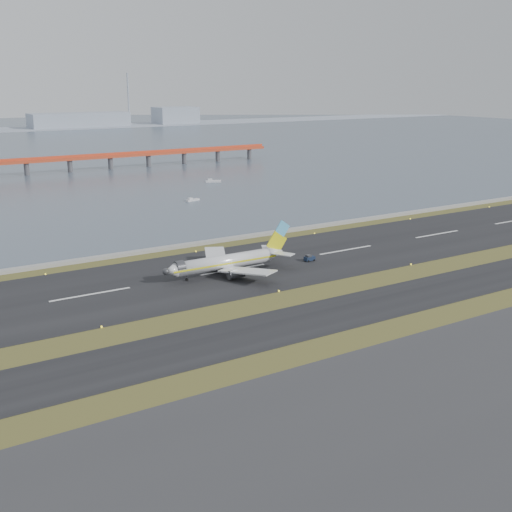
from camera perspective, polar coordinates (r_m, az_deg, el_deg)
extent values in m
plane|color=#354016|center=(152.28, 3.63, -3.96)|extent=(1000.00, 1000.00, 0.00)
cube|color=#303033|center=(115.73, 20.01, -11.32)|extent=(1000.00, 50.00, 0.10)
cube|color=black|center=(143.29, 6.44, -5.26)|extent=(1000.00, 18.00, 0.10)
cube|color=black|center=(176.28, -2.05, -1.23)|extent=(1000.00, 45.00, 0.10)
cube|color=#989893|center=(201.79, -6.33, 0.95)|extent=(1000.00, 2.50, 1.00)
cube|color=#C13F21|center=(383.43, -16.25, 8.28)|extent=(260.00, 5.00, 1.60)
cube|color=#C13F21|center=(383.26, -16.27, 8.50)|extent=(260.00, 0.40, 1.40)
cylinder|color=#4C4C51|center=(383.95, -16.20, 7.61)|extent=(2.80, 2.80, 7.00)
cylinder|color=#4C4C51|center=(420.32, -3.43, 8.79)|extent=(2.80, 2.80, 7.00)
cube|color=#949EAF|center=(771.06, -15.43, 11.59)|extent=(110.00, 35.00, 16.00)
cube|color=#949EAF|center=(814.01, -7.17, 12.31)|extent=(50.00, 35.00, 20.00)
cylinder|color=#949EAF|center=(789.74, -11.27, 13.51)|extent=(1.80, 1.80, 60.00)
cylinder|color=silver|center=(171.21, -2.89, -0.54)|extent=(28.00, 3.80, 3.80)
cone|color=silver|center=(164.49, -7.64, -1.32)|extent=(3.20, 3.80, 3.80)
cone|color=silver|center=(179.28, 1.63, 0.30)|extent=(5.00, 3.80, 3.80)
cube|color=yellow|center=(169.59, -2.57, -0.69)|extent=(31.00, 0.06, 0.45)
cube|color=yellow|center=(172.82, -3.20, -0.39)|extent=(31.00, 0.06, 0.45)
cube|color=silver|center=(165.40, -0.78, -1.34)|extent=(11.31, 15.89, 1.66)
cube|color=silver|center=(179.60, -3.60, -0.03)|extent=(11.31, 15.89, 1.66)
cylinder|color=#37383C|center=(166.97, -1.72, -1.62)|extent=(4.20, 2.10, 2.10)
cylinder|color=#37383C|center=(177.02, -3.69, -0.66)|extent=(4.20, 2.10, 2.10)
cube|color=yellow|center=(178.98, 1.85, 1.23)|extent=(6.80, 0.35, 6.85)
cube|color=#52B3E9|center=(179.17, 2.36, 2.46)|extent=(4.85, 0.37, 4.90)
cube|color=silver|center=(176.27, 2.40, 0.20)|extent=(5.64, 6.80, 0.22)
cube|color=silver|center=(182.38, 1.05, 0.73)|extent=(5.64, 6.80, 0.22)
cylinder|color=black|center=(167.22, -6.17, -2.09)|extent=(0.80, 0.28, 0.80)
cylinder|color=black|center=(170.41, -1.98, -1.64)|extent=(1.00, 0.38, 1.00)
cylinder|color=black|center=(175.08, -2.90, -1.19)|extent=(1.00, 0.38, 1.00)
cube|color=#142038|center=(185.08, 4.78, -0.21)|extent=(3.08, 1.82, 1.13)
cube|color=#37383C|center=(184.66, 4.70, -0.01)|extent=(1.38, 1.47, 0.66)
cylinder|color=black|center=(184.03, 4.67, -0.47)|extent=(0.67, 0.31, 0.66)
cylinder|color=black|center=(185.16, 4.38, -0.37)|extent=(0.67, 0.31, 0.66)
cylinder|color=black|center=(185.30, 5.17, -0.37)|extent=(0.67, 0.31, 0.66)
cylinder|color=black|center=(186.42, 4.88, -0.27)|extent=(0.67, 0.31, 0.66)
cube|color=silver|center=(280.26, -5.66, 4.97)|extent=(6.78, 3.54, 0.83)
cube|color=silver|center=(279.25, -5.88, 5.08)|extent=(2.15, 1.88, 0.83)
cube|color=silver|center=(332.39, -3.82, 6.63)|extent=(8.10, 5.30, 1.00)
cube|color=silver|center=(332.12, -4.11, 6.78)|extent=(2.74, 2.50, 1.00)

